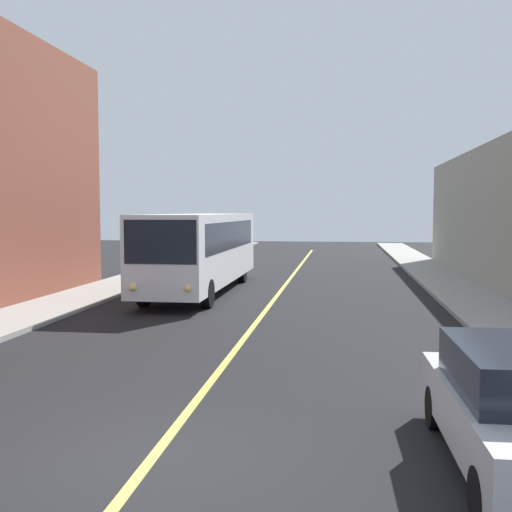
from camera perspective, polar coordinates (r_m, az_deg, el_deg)
The scene contains 4 objects.
ground_plane at distance 8.75m, azimuth -9.75°, elevation -18.17°, with size 120.00×120.00×0.00m, color black.
sidewalk_left at distance 20.46m, azimuth -20.72°, elevation -5.22°, with size 2.50×90.00×0.15m, color gray.
lane_stripe_center at distance 23.08m, azimuth 1.64°, elevation -4.09°, with size 0.16×60.00×0.01m, color #D8CC4C.
city_bus at distance 25.39m, azimuth -5.02°, elevation 0.76°, with size 2.62×12.17×3.20m.
Camera 1 is at (2.49, -7.70, 3.31)m, focal length 43.29 mm.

